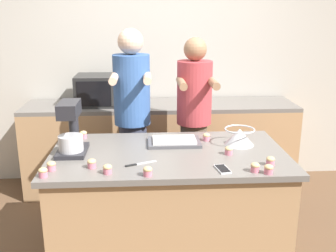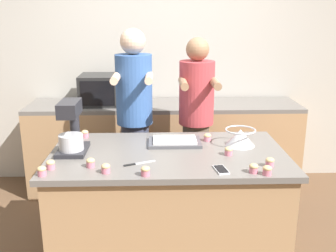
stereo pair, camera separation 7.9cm
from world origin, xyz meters
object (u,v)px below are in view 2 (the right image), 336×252
object	(u,v)px
cupcake_4	(267,170)
cupcake_9	(51,164)
microwave_oven	(104,90)
cupcake_2	(145,171)
mixing_bowl	(240,137)
cupcake_10	(229,151)
person_left	(135,123)
cupcake_6	(91,163)
stand_mixer	(71,130)
cell_phone	(221,170)
cupcake_1	(85,134)
cupcake_8	(106,168)
cupcake_5	(42,171)
knife	(138,164)
cupcake_0	(207,137)
cupcake_3	(270,162)
cupcake_7	(254,168)
person_right	(196,127)
baking_tray	(175,142)

from	to	relation	value
cupcake_4	cupcake_9	size ratio (longest dim) A/B	1.00
microwave_oven	cupcake_2	distance (m)	1.82
mixing_bowl	cupcake_9	distance (m)	1.37
cupcake_2	mixing_bowl	bearing A→B (deg)	38.26
cupcake_10	cupcake_4	bearing A→B (deg)	-63.59
person_left	cupcake_6	bearing A→B (deg)	-104.11
stand_mixer	mixing_bowl	distance (m)	1.23
mixing_bowl	cell_phone	world-z (taller)	mixing_bowl
cupcake_6	cupcake_9	distance (m)	0.25
cupcake_1	cupcake_2	xyz separation A→B (m)	(0.50, -0.78, 0.00)
cupcake_8	cupcake_10	world-z (taller)	same
person_left	cupcake_2	bearing A→B (deg)	-83.74
cupcake_5	cupcake_2	bearing A→B (deg)	-1.88
stand_mixer	knife	xyz separation A→B (m)	(0.47, -0.25, -0.16)
microwave_oven	knife	size ratio (longest dim) A/B	2.30
person_left	cupcake_0	xyz separation A→B (m)	(0.58, -0.43, 0.00)
cupcake_0	cupcake_3	size ratio (longest dim) A/B	1.00
cupcake_1	cupcake_10	distance (m)	1.16
cupcake_10	cupcake_6	bearing A→B (deg)	-168.40
mixing_bowl	cupcake_8	xyz separation A→B (m)	(-0.94, -0.50, -0.04)
cupcake_0	cupcake_7	size ratio (longest dim) A/B	1.00
cupcake_7	cupcake_5	bearing A→B (deg)	-179.87
microwave_oven	person_left	bearing A→B (deg)	-62.69
person_right	cupcake_7	xyz separation A→B (m)	(0.25, -1.07, 0.04)
person_left	cupcake_0	bearing A→B (deg)	-36.68
cell_phone	cupcake_7	xyz separation A→B (m)	(0.19, -0.04, 0.03)
knife	cupcake_2	distance (m)	0.20
microwave_oven	cupcake_0	size ratio (longest dim) A/B	7.91
cupcake_2	microwave_oven	bearing A→B (deg)	104.73
person_right	cupcake_2	world-z (taller)	person_right
knife	cupcake_10	size ratio (longest dim) A/B	3.43
cupcake_3	cupcake_6	world-z (taller)	same
mixing_bowl	cupcake_6	bearing A→B (deg)	-159.26
person_right	cupcake_10	bearing A→B (deg)	-78.58
person_left	cupcake_0	world-z (taller)	person_left
cupcake_3	cupcake_10	bearing A→B (deg)	136.53
microwave_oven	cupcake_7	xyz separation A→B (m)	(1.13, -1.73, -0.17)
microwave_oven	cupcake_9	xyz separation A→B (m)	(-0.14, -1.63, -0.17)
cupcake_0	cupcake_7	bearing A→B (deg)	-71.90
cupcake_2	cupcake_6	size ratio (longest dim) A/B	1.00
baking_tray	cupcake_0	distance (m)	0.26
person_left	cupcake_10	size ratio (longest dim) A/B	28.39
cell_phone	cupcake_1	world-z (taller)	cupcake_1
cupcake_9	cupcake_6	bearing A→B (deg)	5.90
cupcake_1	knife	bearing A→B (deg)	-52.87
person_left	mixing_bowl	size ratio (longest dim) A/B	7.56
cupcake_5	cell_phone	bearing A→B (deg)	2.32
mixing_bowl	baking_tray	bearing A→B (deg)	174.33
cupcake_6	stand_mixer	bearing A→B (deg)	120.87
cupcake_0	cupcake_9	xyz separation A→B (m)	(-1.07, -0.53, 0.00)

